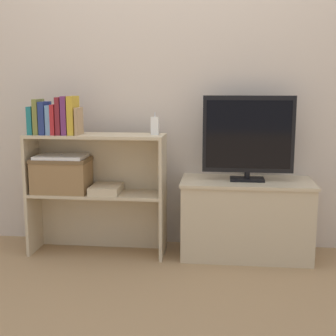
# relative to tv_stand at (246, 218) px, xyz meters

# --- Properties ---
(ground_plane) EXTENTS (16.00, 16.00, 0.00)m
(ground_plane) POSITION_rel_tv_stand_xyz_m (-0.51, -0.20, -0.26)
(ground_plane) COLOR #A37F56
(wall_back) EXTENTS (10.00, 0.05, 2.40)m
(wall_back) POSITION_rel_tv_stand_xyz_m (-0.51, 0.23, 0.94)
(wall_back) COLOR beige
(wall_back) RESTS_ON ground_plane
(tv_stand) EXTENTS (0.85, 0.41, 0.51)m
(tv_stand) POSITION_rel_tv_stand_xyz_m (0.00, 0.00, 0.00)
(tv_stand) COLOR #CCB793
(tv_stand) RESTS_ON ground_plane
(tv) EXTENTS (0.58, 0.14, 0.55)m
(tv) POSITION_rel_tv_stand_xyz_m (0.00, -0.00, 0.54)
(tv) COLOR black
(tv) RESTS_ON tv_stand
(bookshelf_lower_tier) EXTENTS (0.90, 0.28, 0.42)m
(bookshelf_lower_tier) POSITION_rel_tv_stand_xyz_m (-0.99, -0.00, 0.01)
(bookshelf_lower_tier) COLOR #CCB793
(bookshelf_lower_tier) RESTS_ON ground_plane
(bookshelf_upper_tier) EXTENTS (0.90, 0.28, 0.39)m
(bookshelf_upper_tier) POSITION_rel_tv_stand_xyz_m (-0.99, -0.01, 0.41)
(bookshelf_upper_tier) COLOR #CCB793
(bookshelf_upper_tier) RESTS_ON bookshelf_lower_tier
(book_teal) EXTENTS (0.03, 0.13, 0.18)m
(book_teal) POSITION_rel_tv_stand_xyz_m (-1.39, -0.09, 0.64)
(book_teal) COLOR #1E7075
(book_teal) RESTS_ON bookshelf_upper_tier
(book_olive) EXTENTS (0.03, 0.14, 0.23)m
(book_olive) POSITION_rel_tv_stand_xyz_m (-1.35, -0.09, 0.66)
(book_olive) COLOR olive
(book_olive) RESTS_ON bookshelf_upper_tier
(book_navy) EXTENTS (0.04, 0.15, 0.21)m
(book_navy) POSITION_rel_tv_stand_xyz_m (-1.31, -0.09, 0.66)
(book_navy) COLOR navy
(book_navy) RESTS_ON bookshelf_upper_tier
(book_skyblue) EXTENTS (0.03, 0.14, 0.19)m
(book_skyblue) POSITION_rel_tv_stand_xyz_m (-1.27, -0.09, 0.64)
(book_skyblue) COLOR #709ECC
(book_skyblue) RESTS_ON bookshelf_upper_tier
(book_crimson) EXTENTS (0.03, 0.16, 0.19)m
(book_crimson) POSITION_rel_tv_stand_xyz_m (-1.24, -0.09, 0.65)
(book_crimson) COLOR #B22328
(book_crimson) RESTS_ON bookshelf_upper_tier
(book_maroon) EXTENTS (0.03, 0.15, 0.24)m
(book_maroon) POSITION_rel_tv_stand_xyz_m (-1.20, -0.09, 0.67)
(book_maroon) COLOR maroon
(book_maroon) RESTS_ON bookshelf_upper_tier
(book_plum) EXTENTS (0.03, 0.15, 0.25)m
(book_plum) POSITION_rel_tv_stand_xyz_m (-1.16, -0.09, 0.67)
(book_plum) COLOR #6B2D66
(book_plum) RESTS_ON bookshelf_upper_tier
(book_mustard) EXTENTS (0.04, 0.15, 0.25)m
(book_mustard) POSITION_rel_tv_stand_xyz_m (-1.12, -0.09, 0.67)
(book_mustard) COLOR gold
(book_mustard) RESTS_ON bookshelf_upper_tier
(book_tan) EXTENTS (0.02, 0.14, 0.17)m
(book_tan) POSITION_rel_tv_stand_xyz_m (-1.08, -0.09, 0.64)
(book_tan) COLOR tan
(book_tan) RESTS_ON bookshelf_upper_tier
(baby_monitor) EXTENTS (0.05, 0.04, 0.14)m
(baby_monitor) POSITION_rel_tv_stand_xyz_m (-0.60, -0.06, 0.61)
(baby_monitor) COLOR white
(baby_monitor) RESTS_ON bookshelf_upper_tier
(storage_basket_left) EXTENTS (0.37, 0.24, 0.23)m
(storage_basket_left) POSITION_rel_tv_stand_xyz_m (-1.22, -0.07, 0.29)
(storage_basket_left) COLOR #937047
(storage_basket_left) RESTS_ON bookshelf_lower_tier
(laptop) EXTENTS (0.32, 0.23, 0.02)m
(laptop) POSITION_rel_tv_stand_xyz_m (-1.22, -0.07, 0.40)
(laptop) COLOR white
(laptop) RESTS_ON storage_basket_left
(magazine_stack) EXTENTS (0.19, 0.24, 0.05)m
(magazine_stack) POSITION_rel_tv_stand_xyz_m (-0.92, -0.07, 0.19)
(magazine_stack) COLOR beige
(magazine_stack) RESTS_ON bookshelf_lower_tier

